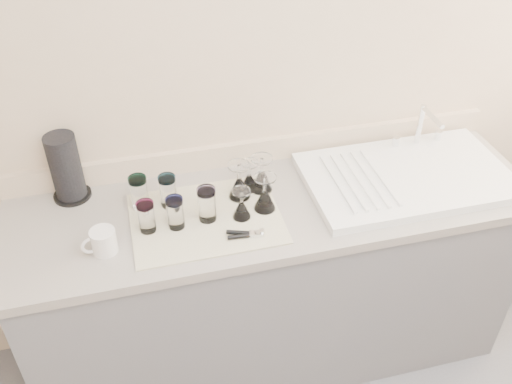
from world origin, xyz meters
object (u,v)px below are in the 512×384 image
object	(u,v)px
goblet_front_right	(265,198)
white_mug	(103,242)
tumbler_magenta	(147,217)
goblet_front_left	(242,208)
tumbler_cyan	(168,191)
tumbler_blue	(175,213)
goblet_back_left	(239,186)
goblet_back_right	(262,179)
goblet_extra	(249,180)
tumbler_lavender	(207,204)
tumbler_teal	(139,192)
can_opener	(245,234)
paper_towel_roll	(66,168)
sink_unit	(407,176)

from	to	relation	value
goblet_front_right	white_mug	distance (m)	0.60
tumbler_magenta	goblet_front_right	bearing A→B (deg)	1.99
goblet_front_left	tumbler_cyan	bearing A→B (deg)	151.18
tumbler_blue	white_mug	xyz separation A→B (m)	(-0.26, -0.06, -0.03)
tumbler_blue	goblet_back_left	bearing A→B (deg)	23.76
goblet_back_right	white_mug	world-z (taller)	goblet_back_right
white_mug	tumbler_blue	bearing A→B (deg)	13.02
goblet_back_right	white_mug	size ratio (longest dim) A/B	1.14
goblet_front_left	goblet_extra	world-z (taller)	goblet_extra
tumbler_blue	tumbler_cyan	bearing A→B (deg)	93.87
tumbler_lavender	tumbler_teal	bearing A→B (deg)	150.05
goblet_back_right	goblet_front_left	size ratio (longest dim) A/B	1.22
tumbler_lavender	goblet_front_left	world-z (taller)	tumbler_lavender
tumbler_blue	goblet_back_right	world-z (taller)	goblet_back_right
tumbler_blue	goblet_back_right	bearing A→B (deg)	20.96
tumbler_teal	tumbler_blue	bearing A→B (deg)	-52.13
tumbler_magenta	goblet_back_right	xyz separation A→B (m)	(0.46, 0.13, -0.01)
tumbler_lavender	can_opener	xyz separation A→B (m)	(0.11, -0.13, -0.06)
goblet_back_left	white_mug	distance (m)	0.55
white_mug	can_opener	bearing A→B (deg)	-6.33
goblet_back_right	goblet_front_right	world-z (taller)	goblet_back_right
tumbler_magenta	goblet_extra	bearing A→B (deg)	19.72
tumbler_magenta	can_opener	xyz separation A→B (m)	(0.33, -0.12, -0.05)
goblet_front_right	tumbler_teal	bearing A→B (deg)	164.27
can_opener	goblet_front_right	bearing A→B (deg)	51.38
tumbler_lavender	goblet_front_left	bearing A→B (deg)	-9.25
tumbler_cyan	white_mug	distance (m)	0.32
white_mug	goblet_back_right	bearing A→B (deg)	17.69
tumbler_blue	goblet_front_left	size ratio (longest dim) A/B	1.03
goblet_front_right	goblet_extra	bearing A→B (deg)	101.75
goblet_back_left	goblet_extra	world-z (taller)	goblet_back_left
tumbler_teal	goblet_back_right	bearing A→B (deg)	-1.31
tumbler_teal	white_mug	bearing A→B (deg)	-125.16
goblet_front_right	tumbler_lavender	bearing A→B (deg)	-178.34
paper_towel_roll	sink_unit	bearing A→B (deg)	-9.73
goblet_front_right	paper_towel_roll	size ratio (longest dim) A/B	0.54
goblet_back_right	can_opener	size ratio (longest dim) A/B	1.13
goblet_front_right	goblet_extra	xyz separation A→B (m)	(-0.03, 0.13, -0.01)
goblet_front_left	paper_towel_roll	distance (m)	0.68
tumbler_cyan	goblet_back_right	distance (m)	0.36
goblet_front_right	paper_towel_roll	distance (m)	0.76
goblet_back_right	paper_towel_roll	size ratio (longest dim) A/B	0.55
goblet_extra	can_opener	xyz separation A→B (m)	(-0.08, -0.27, -0.03)
white_mug	tumbler_lavender	bearing A→B (deg)	11.04
white_mug	goblet_front_left	bearing A→B (deg)	6.09
goblet_extra	sink_unit	bearing A→B (deg)	-8.05
tumbler_teal	goblet_back_right	world-z (taller)	goblet_back_right
tumbler_magenta	goblet_extra	world-z (taller)	same
goblet_back_right	sink_unit	bearing A→B (deg)	-7.15
tumbler_teal	white_mug	size ratio (longest dim) A/B	1.02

